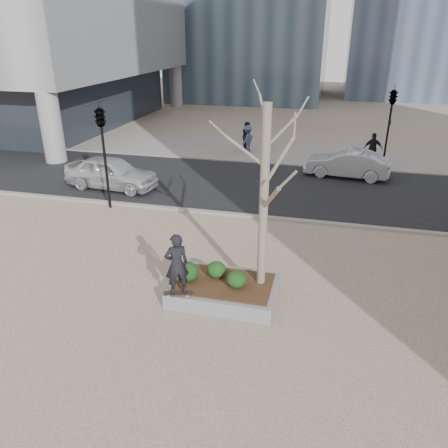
% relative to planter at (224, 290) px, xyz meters
% --- Properties ---
extents(ground, '(120.00, 120.00, 0.00)m').
position_rel_planter_xyz_m(ground, '(-1.00, 0.00, -0.23)').
color(ground, tan).
rests_on(ground, ground).
extents(street, '(60.00, 8.00, 0.02)m').
position_rel_planter_xyz_m(street, '(-1.00, 10.00, -0.21)').
color(street, black).
rests_on(street, ground).
extents(far_sidewalk, '(60.00, 6.00, 0.02)m').
position_rel_planter_xyz_m(far_sidewalk, '(-1.00, 17.00, -0.21)').
color(far_sidewalk, gray).
rests_on(far_sidewalk, ground).
extents(planter, '(3.00, 2.00, 0.45)m').
position_rel_planter_xyz_m(planter, '(0.00, 0.00, 0.00)').
color(planter, gray).
rests_on(planter, ground).
extents(planter_mulch, '(2.70, 1.70, 0.04)m').
position_rel_planter_xyz_m(planter_mulch, '(0.00, 0.00, 0.25)').
color(planter_mulch, '#382314').
rests_on(planter_mulch, planter).
extents(sycamore_tree, '(2.80, 2.80, 6.60)m').
position_rel_planter_xyz_m(sycamore_tree, '(1.00, 0.30, 3.56)').
color(sycamore_tree, gray).
rests_on(sycamore_tree, planter_mulch).
extents(shrub_left, '(0.65, 0.65, 0.55)m').
position_rel_planter_xyz_m(shrub_left, '(-1.05, -0.12, 0.54)').
color(shrub_left, black).
rests_on(shrub_left, planter_mulch).
extents(shrub_middle, '(0.56, 0.56, 0.47)m').
position_rel_planter_xyz_m(shrub_middle, '(-0.30, 0.26, 0.50)').
color(shrub_middle, '#133B12').
rests_on(shrub_middle, planter_mulch).
extents(shrub_right, '(0.56, 0.56, 0.48)m').
position_rel_planter_xyz_m(shrub_right, '(0.38, -0.13, 0.50)').
color(shrub_right, black).
rests_on(shrub_right, planter_mulch).
extents(skateboard, '(0.81, 0.39, 0.08)m').
position_rel_planter_xyz_m(skateboard, '(-1.08, -0.88, 0.26)').
color(skateboard, black).
rests_on(skateboard, planter).
extents(skateboarder, '(0.77, 0.71, 1.77)m').
position_rel_planter_xyz_m(skateboarder, '(-1.08, -0.88, 1.18)').
color(skateboarder, black).
rests_on(skateboarder, skateboard).
extents(police_car, '(4.69, 2.23, 1.55)m').
position_rel_planter_xyz_m(police_car, '(-7.58, 7.96, 0.57)').
color(police_car, silver).
rests_on(police_car, street).
extents(car_silver, '(4.45, 2.03, 1.41)m').
position_rel_planter_xyz_m(car_silver, '(3.50, 12.53, 0.50)').
color(car_silver, '#AEB1B7').
rests_on(car_silver, street).
extents(pedestrian_a, '(0.93, 1.03, 1.74)m').
position_rel_planter_xyz_m(pedestrian_a, '(-2.69, 17.06, 0.67)').
color(pedestrian_a, black).
rests_on(pedestrian_a, far_sidewalk).
extents(pedestrian_b, '(0.93, 1.24, 1.72)m').
position_rel_planter_xyz_m(pedestrian_b, '(-2.49, 16.14, 0.66)').
color(pedestrian_b, '#414975').
rests_on(pedestrian_b, far_sidewalk).
extents(pedestrian_c, '(1.11, 0.57, 1.81)m').
position_rel_planter_xyz_m(pedestrian_c, '(4.92, 15.26, 0.70)').
color(pedestrian_c, black).
rests_on(pedestrian_c, far_sidewalk).
extents(traffic_light_near, '(0.60, 2.48, 4.50)m').
position_rel_planter_xyz_m(traffic_light_near, '(-6.50, 5.60, 2.02)').
color(traffic_light_near, black).
rests_on(traffic_light_near, ground).
extents(traffic_light_far, '(0.60, 2.48, 4.50)m').
position_rel_planter_xyz_m(traffic_light_far, '(5.50, 14.60, 2.02)').
color(traffic_light_far, black).
rests_on(traffic_light_far, ground).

